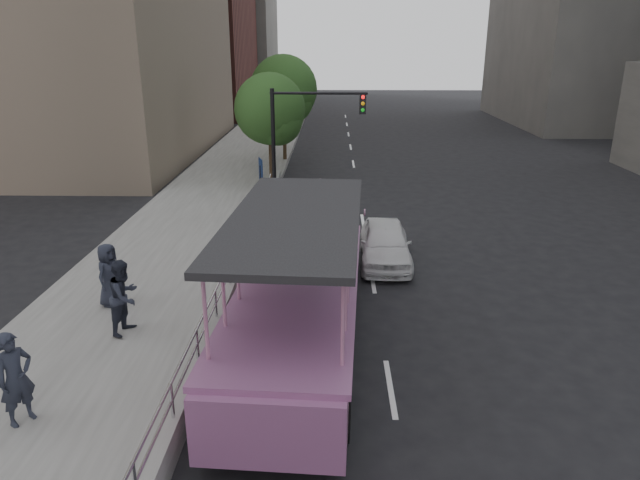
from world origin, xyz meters
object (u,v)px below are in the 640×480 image
Objects in this scene: car at (385,243)px; street_tree_far at (285,92)px; pedestrian_mid at (125,296)px; street_tree_near at (272,112)px; parking_sign at (261,187)px; traffic_signal at (300,128)px; duck_boat at (304,284)px; pedestrian_far at (109,275)px; pedestrian_near at (16,378)px.

street_tree_far is at bearing 107.40° from car.
pedestrian_mid is 22.37m from street_tree_far.
street_tree_near reaches higher than car.
traffic_signal is (1.29, 3.90, 1.68)m from parking_sign.
pedestrian_far is at bearing 170.80° from duck_boat.
street_tree_near is at bearing -91.91° from street_tree_far.
street_tree_near is at bearing 116.40° from car.
car is at bearing -45.74° from pedestrian_far.
duck_boat is 4.36m from pedestrian_mid.
duck_boat is at bearing -76.01° from parking_sign.
pedestrian_mid is 16.38m from street_tree_near.
pedestrian_near is 5.06m from pedestrian_far.
pedestrian_near is at bearing -98.03° from street_tree_near.
pedestrian_mid is (0.77, 3.55, 0.02)m from pedestrian_near.
pedestrian_near reaches higher than pedestrian_far.
pedestrian_far is at bearing -150.52° from car.
pedestrian_mid is 13.32m from traffic_signal.
street_tree_near is (1.99, 16.05, 2.58)m from pedestrian_mid.
pedestrian_far is 0.27× the size of street_tree_far.
traffic_signal is 0.81× the size of street_tree_far.
traffic_signal reaches higher than pedestrian_near.
pedestrian_far is at bearing -114.20° from parking_sign.
pedestrian_mid is at bearing -105.87° from traffic_signal.
traffic_signal is at bearing -81.57° from street_tree_far.
car is at bearing -7.02° from pedestrian_near.
duck_boat is 5.54m from car.
pedestrian_mid reaches higher than pedestrian_far.
duck_boat is 5.33m from pedestrian_far.
pedestrian_near is at bearing -127.89° from car.
pedestrian_far is at bearing -101.43° from street_tree_near.
parking_sign reaches higher than pedestrian_mid.
traffic_signal is at bearing 116.22° from car.
parking_sign is at bearing -87.62° from street_tree_near.
parking_sign is at bearing 103.99° from duck_boat.
traffic_signal is (-3.20, 7.06, 2.80)m from car.
pedestrian_mid is 9.04m from parking_sign.
street_tree_far is at bearing 90.45° from parking_sign.
street_tree_near is (-2.32, 15.40, 2.49)m from duck_boat.
traffic_signal is 9.57m from street_tree_far.
duck_boat is 12.19m from traffic_signal.
street_tree_far is (0.20, 6.00, 0.49)m from street_tree_near.
street_tree_near reaches higher than traffic_signal.
street_tree_far is (-0.10, 13.33, 2.48)m from parking_sign.
parking_sign is at bearing -0.52° from pedestrian_mid.
street_tree_near is (-4.80, 10.49, 3.12)m from car.
pedestrian_mid is at bearing -95.68° from street_tree_far.
parking_sign is (-4.50, 3.16, 1.12)m from car.
duck_boat is at bearing -17.74° from pedestrian_near.
parking_sign is (-2.01, 8.08, 0.50)m from duck_boat.
pedestrian_mid reaches higher than pedestrian_near.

